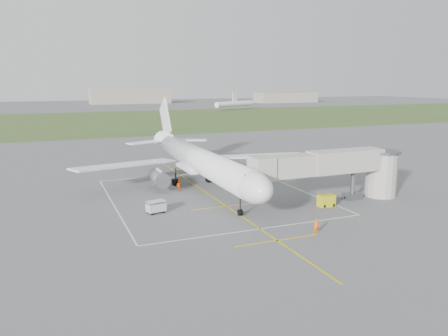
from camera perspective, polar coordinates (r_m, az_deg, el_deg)
name	(u,v)px	position (r m, az deg, el deg)	size (l,w,h in m)	color
ground	(202,190)	(68.06, -2.91, -2.83)	(700.00, 700.00, 0.00)	#5B5B5E
grass_strip	(101,121)	(194.28, -15.81, 5.92)	(700.00, 120.00, 0.02)	#375826
apron_markings	(215,199)	(62.78, -1.15, -4.02)	(28.20, 60.00, 0.01)	gold
airliner	(200,161)	(67.83, -3.16, 0.92)	(38.93, 46.75, 13.52)	white
jet_bridge	(341,168)	(62.68, 14.98, 0.02)	(23.40, 5.00, 7.20)	#A29C93
gpu_unit	(326,201)	(60.40, 13.21, -4.16)	(2.16, 1.55, 1.60)	gold
baggage_cart	(156,207)	(56.47, -8.87, -5.04)	(2.53, 1.82, 1.60)	silver
ramp_worker_nose	(316,226)	(49.62, 11.98, -7.45)	(0.60, 0.39, 1.64)	#FF6108
ramp_worker_wing	(179,185)	(67.39, -5.92, -2.28)	(0.82, 0.64, 1.68)	#D84206
distant_hangars	(53,98)	(327.79, -21.49, 8.46)	(345.00, 49.00, 12.00)	gray
distant_aircraft	(104,107)	(240.09, -15.45, 7.73)	(177.92, 28.60, 8.85)	white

